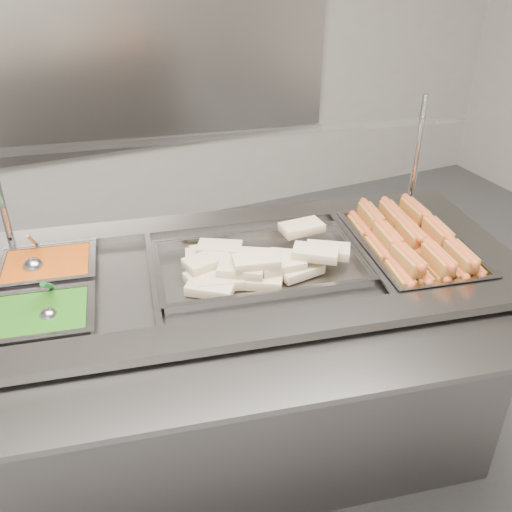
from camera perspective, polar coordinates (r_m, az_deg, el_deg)
name	(u,v)px	position (r m, az deg, el deg)	size (l,w,h in m)	color
back_panel	(106,55)	(3.75, -14.82, 18.82)	(3.00, 0.04, 1.20)	gray
steam_counter	(243,364)	(2.21, -1.29, -10.78)	(2.01, 1.18, 0.90)	gray
tray_rail	(281,375)	(1.57, 2.48, -11.84)	(1.82, 0.70, 0.05)	gray
sneeze_guard	(227,139)	(1.98, -2.90, 11.60)	(1.68, 0.60, 0.44)	silver
pan_hotdogs	(409,253)	(2.16, 15.10, 0.30)	(0.44, 0.61, 0.10)	gray
pan_wraps	(259,268)	(1.97, 0.28, -1.20)	(0.75, 0.52, 0.07)	gray
pan_beans	(49,274)	(2.08, -19.99, -1.69)	(0.34, 0.29, 0.10)	gray
pan_peas	(41,324)	(1.84, -20.67, -6.43)	(0.34, 0.29, 0.10)	gray
hotdogs_in_buns	(411,242)	(2.13, 15.24, 1.36)	(0.36, 0.56, 0.12)	#B06D24
tortilla_wraps	(254,262)	(1.92, -0.17, -0.58)	(0.61, 0.37, 0.09)	beige
ladle	(34,266)	(2.06, -21.35, -0.90)	(0.07, 0.19, 0.16)	#B7B6BB
serving_spoon	(49,311)	(1.81, -20.03, -5.16)	(0.06, 0.18, 0.14)	#B7B6BB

